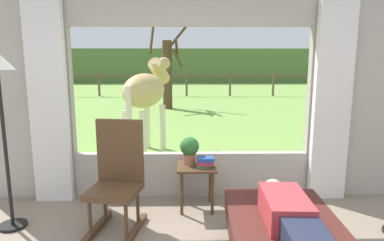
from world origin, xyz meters
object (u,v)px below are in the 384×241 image
rocking_chair (117,177)px  book_stack (205,162)px  horse (146,91)px  potted_plant (190,149)px  side_table (197,173)px  reclining_person (292,220)px  pasture_tree (168,71)px

rocking_chair → book_stack: (0.91, 0.39, 0.03)m
horse → book_stack: bearing=-50.4°
potted_plant → horse: bearing=107.9°
rocking_chair → side_table: bearing=38.8°
side_table → horse: (-0.82, 2.33, 0.73)m
potted_plant → horse: size_ratio=0.18×
reclining_person → rocking_chair: 1.75m
rocking_chair → book_stack: 0.99m
reclining_person → side_table: reclining_person is taller
rocking_chair → potted_plant: 0.91m
pasture_tree → horse: bearing=-91.0°
reclining_person → horse: size_ratio=0.79×
rocking_chair → pasture_tree: 8.49m
reclining_person → horse: 4.04m
reclining_person → book_stack: 1.43m
pasture_tree → reclining_person: bearing=-81.5°
side_table → pasture_tree: 8.09m
rocking_chair → horse: size_ratio=0.62×
reclining_person → rocking_chair: rocking_chair is taller
rocking_chair → pasture_tree: pasture_tree is taller
reclining_person → pasture_tree: pasture_tree is taller
rocking_chair → horse: bearing=99.7°
rocking_chair → horse: (-0.00, 2.79, 0.61)m
reclining_person → side_table: size_ratio=2.76×
rocking_chair → book_stack: rocking_chair is taller
reclining_person → rocking_chair: (-1.50, 0.91, 0.02)m
horse → pasture_tree: size_ratio=0.61×
potted_plant → side_table: bearing=-36.9°
side_table → book_stack: bearing=-32.4°
side_table → horse: size_ratio=0.29×
reclining_person → rocking_chair: bearing=151.3°
side_table → reclining_person: bearing=-63.5°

